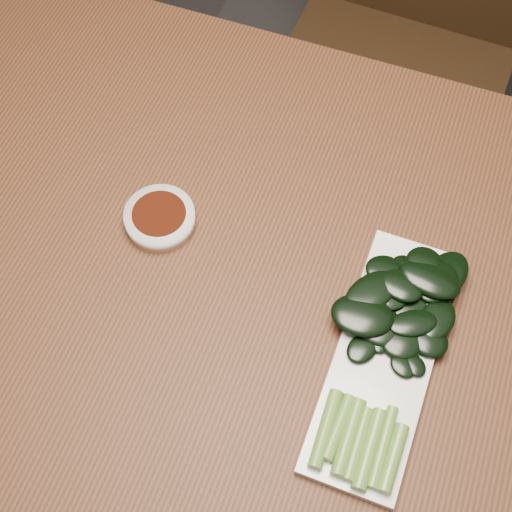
% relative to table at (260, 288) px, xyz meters
% --- Properties ---
extents(ground, '(6.00, 6.00, 0.00)m').
position_rel_table_xyz_m(ground, '(0.00, 0.00, -0.68)').
color(ground, '#2F2C2C').
rests_on(ground, ground).
extents(table, '(1.40, 0.80, 0.75)m').
position_rel_table_xyz_m(table, '(0.00, 0.00, 0.00)').
color(table, '#4D2916').
rests_on(table, ground).
extents(chair_far, '(0.48, 0.48, 0.89)m').
position_rel_table_xyz_m(chair_far, '(0.05, 0.72, -0.19)').
color(chair_far, black).
rests_on(chair_far, ground).
extents(sauce_bowl, '(0.09, 0.09, 0.03)m').
position_rel_table_xyz_m(sauce_bowl, '(-0.15, 0.01, 0.08)').
color(sauce_bowl, white).
rests_on(sauce_bowl, table).
extents(serving_plate, '(0.12, 0.34, 0.01)m').
position_rel_table_xyz_m(serving_plate, '(0.19, -0.07, 0.08)').
color(serving_plate, white).
rests_on(serving_plate, table).
extents(gai_lan, '(0.16, 0.33, 0.03)m').
position_rel_table_xyz_m(gai_lan, '(0.19, -0.04, 0.10)').
color(gai_lan, olive).
rests_on(gai_lan, serving_plate).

